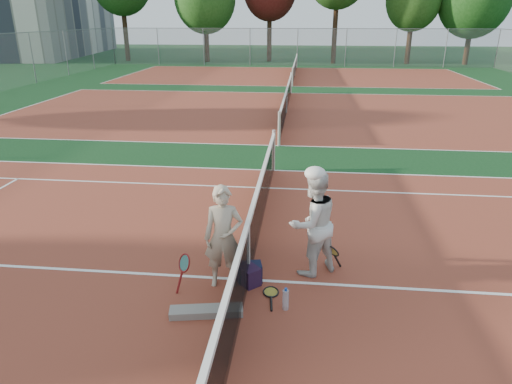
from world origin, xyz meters
TOP-DOWN VIEW (x-y plane):
  - ground at (0.00, 0.00)m, footprint 130.00×130.00m
  - court_main at (0.00, 0.00)m, footprint 23.77×10.97m
  - court_far_a at (0.00, 13.50)m, footprint 23.77×10.97m
  - court_far_b at (0.00, 27.00)m, footprint 23.77×10.97m
  - net_main at (0.00, 0.00)m, footprint 0.10×10.98m
  - net_far_a at (0.00, 13.50)m, footprint 0.10×10.98m
  - net_far_b at (0.00, 27.00)m, footprint 0.10×10.98m
  - fence_back at (0.00, 34.00)m, footprint 32.00×0.06m
  - player_a at (-0.35, -0.14)m, footprint 0.62×0.45m
  - player_b at (0.96, 0.36)m, footprint 1.05×1.01m
  - racket_red at (-0.91, -0.35)m, footprint 0.36×0.36m
  - racket_black_held at (1.28, 0.36)m, footprint 0.44×0.45m
  - racket_spare at (0.37, -0.32)m, footprint 0.33×0.62m
  - sports_bag_navy at (0.02, -0.01)m, footprint 0.42×0.33m
  - sports_bag_purple at (0.01, -0.09)m, footprint 0.43×0.44m
  - net_cover_canvas at (-0.47, -0.94)m, footprint 1.03×0.41m
  - water_bottle at (0.61, -0.70)m, footprint 0.09×0.09m

SIDE VIEW (x-z plane):
  - ground at x=0.00m, z-range 0.00..0.00m
  - court_main at x=0.00m, z-range 0.00..0.01m
  - court_far_a at x=0.00m, z-range 0.00..0.01m
  - court_far_b at x=0.00m, z-range 0.00..0.01m
  - racket_spare at x=0.37m, z-range 0.00..0.03m
  - net_cover_canvas at x=-0.47m, z-range 0.00..0.11m
  - sports_bag_navy at x=0.02m, z-range 0.00..0.29m
  - sports_bag_purple at x=0.01m, z-range 0.00..0.30m
  - water_bottle at x=0.61m, z-range 0.00..0.30m
  - racket_black_held at x=1.28m, z-range 0.00..0.51m
  - racket_red at x=-0.91m, z-range 0.00..0.57m
  - net_main at x=0.00m, z-range 0.00..1.02m
  - net_far_a at x=0.00m, z-range 0.00..1.02m
  - net_far_b at x=0.00m, z-range 0.00..1.02m
  - player_a at x=-0.35m, z-range 0.00..1.59m
  - player_b at x=0.96m, z-range 0.00..1.70m
  - fence_back at x=0.00m, z-range 0.00..3.00m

